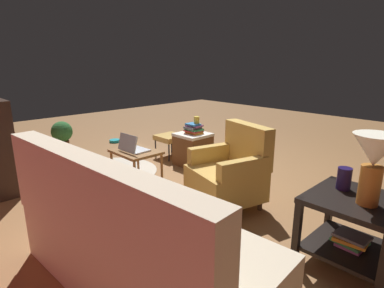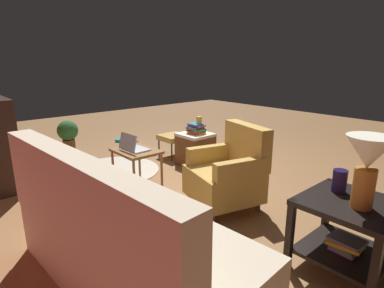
{
  "view_description": "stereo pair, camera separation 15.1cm",
  "coord_description": "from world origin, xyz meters",
  "px_view_note": "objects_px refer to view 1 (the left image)",
  "views": [
    {
      "loc": [
        -2.72,
        2.88,
        1.52
      ],
      "look_at": [
        -0.13,
        0.41,
        0.55
      ],
      "focal_mm": 29.02,
      "sensor_mm": 36.0,
      "label": 1
    },
    {
      "loc": [
        -2.82,
        2.77,
        1.52
      ],
      "look_at": [
        -0.13,
        0.41,
        0.55
      ],
      "focal_mm": 29.02,
      "sensor_mm": 36.0,
      "label": 2
    }
  ],
  "objects_px": {
    "armchair": "(230,173)",
    "book_stack_hamper": "(194,129)",
    "ottoman": "(170,138)",
    "wicker_hamper": "(193,149)",
    "laptop_desk": "(136,155)",
    "yellow_mug": "(197,120)",
    "side_table": "(354,221)",
    "pet_bowl_steel": "(128,142)",
    "couch": "(136,245)",
    "book_stack_shelf": "(351,240)",
    "potted_plant": "(62,135)",
    "table_lamp": "(374,158)",
    "small_vase": "(344,179)",
    "laptop": "(133,147)",
    "tv_remote": "(192,131)",
    "pet_bowl_teal": "(115,141)"
  },
  "relations": [
    {
      "from": "armchair",
      "to": "wicker_hamper",
      "type": "xyz_separation_m",
      "value": [
        1.24,
        -0.64,
        -0.12
      ]
    },
    {
      "from": "table_lamp",
      "to": "book_stack_hamper",
      "type": "relative_size",
      "value": 1.9
    },
    {
      "from": "table_lamp",
      "to": "book_stack_hamper",
      "type": "distance_m",
      "value": 2.76
    },
    {
      "from": "book_stack_hamper",
      "to": "potted_plant",
      "type": "xyz_separation_m",
      "value": [
        1.91,
        1.19,
        -0.22
      ]
    },
    {
      "from": "book_stack_shelf",
      "to": "potted_plant",
      "type": "bearing_deg",
      "value": 5.18
    },
    {
      "from": "laptop",
      "to": "tv_remote",
      "type": "distance_m",
      "value": 1.27
    },
    {
      "from": "wicker_hamper",
      "to": "ottoman",
      "type": "height_order",
      "value": "wicker_hamper"
    },
    {
      "from": "book_stack_shelf",
      "to": "laptop",
      "type": "bearing_deg",
      "value": 9.04
    },
    {
      "from": "potted_plant",
      "to": "ottoman",
      "type": "bearing_deg",
      "value": -138.94
    },
    {
      "from": "side_table",
      "to": "pet_bowl_steel",
      "type": "bearing_deg",
      "value": -9.92
    },
    {
      "from": "wicker_hamper",
      "to": "pet_bowl_teal",
      "type": "bearing_deg",
      "value": 5.02
    },
    {
      "from": "laptop",
      "to": "pet_bowl_steel",
      "type": "relative_size",
      "value": 1.66
    },
    {
      "from": "small_vase",
      "to": "laptop_desk",
      "type": "relative_size",
      "value": 0.31
    },
    {
      "from": "wicker_hamper",
      "to": "book_stack_hamper",
      "type": "relative_size",
      "value": 1.82
    },
    {
      "from": "ottoman",
      "to": "side_table",
      "type": "bearing_deg",
      "value": 165.57
    },
    {
      "from": "side_table",
      "to": "ottoman",
      "type": "bearing_deg",
      "value": -14.43
    },
    {
      "from": "side_table",
      "to": "book_stack_shelf",
      "type": "bearing_deg",
      "value": -106.83
    },
    {
      "from": "couch",
      "to": "table_lamp",
      "type": "bearing_deg",
      "value": -128.36
    },
    {
      "from": "laptop_desk",
      "to": "yellow_mug",
      "type": "distance_m",
      "value": 1.19
    },
    {
      "from": "side_table",
      "to": "tv_remote",
      "type": "distance_m",
      "value": 2.77
    },
    {
      "from": "side_table",
      "to": "book_stack_shelf",
      "type": "relative_size",
      "value": 2.49
    },
    {
      "from": "armchair",
      "to": "pet_bowl_teal",
      "type": "xyz_separation_m",
      "value": [
        3.22,
        -0.47,
        -0.34
      ]
    },
    {
      "from": "table_lamp",
      "to": "wicker_hamper",
      "type": "xyz_separation_m",
      "value": [
        2.61,
        -0.83,
        -0.65
      ]
    },
    {
      "from": "armchair",
      "to": "book_stack_hamper",
      "type": "relative_size",
      "value": 3.3
    },
    {
      "from": "book_stack_shelf",
      "to": "yellow_mug",
      "type": "distance_m",
      "value": 2.67
    },
    {
      "from": "pet_bowl_steel",
      "to": "potted_plant",
      "type": "distance_m",
      "value": 1.2
    },
    {
      "from": "laptop",
      "to": "yellow_mug",
      "type": "distance_m",
      "value": 1.21
    },
    {
      "from": "table_lamp",
      "to": "book_stack_shelf",
      "type": "height_order",
      "value": "table_lamp"
    },
    {
      "from": "book_stack_hamper",
      "to": "small_vase",
      "type": "bearing_deg",
      "value": 163.93
    },
    {
      "from": "couch",
      "to": "armchair",
      "type": "height_order",
      "value": "couch"
    },
    {
      "from": "book_stack_hamper",
      "to": "pet_bowl_teal",
      "type": "xyz_separation_m",
      "value": [
        1.99,
        0.18,
        -0.53
      ]
    },
    {
      "from": "small_vase",
      "to": "pet_bowl_teal",
      "type": "bearing_deg",
      "value": -6.63
    },
    {
      "from": "laptop",
      "to": "side_table",
      "type": "bearing_deg",
      "value": -171.04
    },
    {
      "from": "armchair",
      "to": "wicker_hamper",
      "type": "relative_size",
      "value": 1.81
    },
    {
      "from": "laptop_desk",
      "to": "yellow_mug",
      "type": "xyz_separation_m",
      "value": [
        0.13,
        -1.15,
        0.26
      ]
    },
    {
      "from": "laptop",
      "to": "laptop_desk",
      "type": "bearing_deg",
      "value": -87.12
    },
    {
      "from": "ottoman",
      "to": "wicker_hamper",
      "type": "bearing_deg",
      "value": 179.3
    },
    {
      "from": "book_stack_shelf",
      "to": "laptop",
      "type": "height_order",
      "value": "laptop"
    },
    {
      "from": "book_stack_hamper",
      "to": "couch",
      "type": "bearing_deg",
      "value": 127.5
    },
    {
      "from": "book_stack_shelf",
      "to": "pet_bowl_teal",
      "type": "distance_m",
      "value": 4.56
    },
    {
      "from": "small_vase",
      "to": "book_stack_shelf",
      "type": "distance_m",
      "value": 0.47
    },
    {
      "from": "couch",
      "to": "pet_bowl_steel",
      "type": "height_order",
      "value": "couch"
    },
    {
      "from": "book_stack_shelf",
      "to": "tv_remote",
      "type": "bearing_deg",
      "value": -18.08
    },
    {
      "from": "tv_remote",
      "to": "potted_plant",
      "type": "xyz_separation_m",
      "value": [
        1.8,
        1.26,
        -0.16
      ]
    },
    {
      "from": "wicker_hamper",
      "to": "laptop_desk",
      "type": "bearing_deg",
      "value": 98.77
    },
    {
      "from": "laptop_desk",
      "to": "book_stack_hamper",
      "type": "height_order",
      "value": "book_stack_hamper"
    },
    {
      "from": "laptop_desk",
      "to": "laptop",
      "type": "bearing_deg",
      "value": 92.88
    },
    {
      "from": "couch",
      "to": "book_stack_hamper",
      "type": "bearing_deg",
      "value": -52.5
    },
    {
      "from": "armchair",
      "to": "book_stack_shelf",
      "type": "bearing_deg",
      "value": 173.98
    },
    {
      "from": "potted_plant",
      "to": "book_stack_shelf",
      "type": "bearing_deg",
      "value": -174.82
    }
  ]
}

